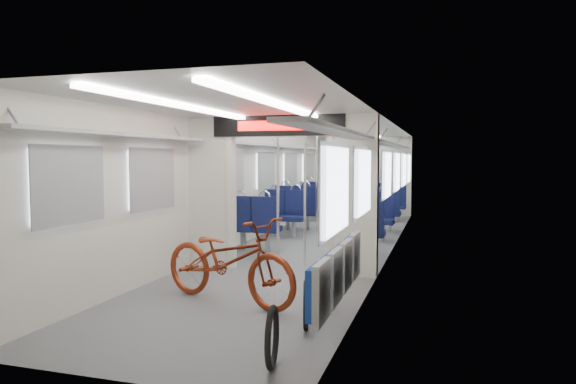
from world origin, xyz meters
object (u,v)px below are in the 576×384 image
object	(u,v)px
seat_bay_near_left	(270,215)
bike_hoop_a	(272,340)
seat_bay_far_left	(307,202)
stanchion_near_left	(278,191)
stanchion_far_left	(317,182)
flip_bench	(338,271)
bike_hoop_b	(306,308)
stanchion_near_right	(305,192)
bicycle	(229,260)
stanchion_far_right	(340,183)
seat_bay_near_right	(365,219)
bike_hoop_c	(326,291)
seat_bay_far_right	(384,203)

from	to	relation	value
seat_bay_near_left	bike_hoop_a	bearing A→B (deg)	-71.06
seat_bay_far_left	stanchion_near_left	world-z (taller)	stanchion_near_left
stanchion_near_left	stanchion_far_left	bearing A→B (deg)	92.81
bike_hoop_a	stanchion_near_left	distance (m)	4.35
flip_bench	seat_bay_far_left	distance (m)	7.90
bike_hoop_b	stanchion_near_right	world-z (taller)	stanchion_near_right
bicycle	seat_bay_far_left	xyz separation A→B (m)	(-0.89, 7.02, 0.06)
bicycle	stanchion_far_right	bearing A→B (deg)	15.50
stanchion_far_right	seat_bay_near_right	bearing A→B (deg)	-59.00
seat_bay_near_left	stanchion_far_right	distance (m)	1.78
bike_hoop_a	stanchion_far_left	size ratio (longest dim) A/B	0.22
seat_bay_far_left	stanchion_far_left	world-z (taller)	stanchion_far_left
stanchion_near_right	stanchion_far_right	distance (m)	3.07
flip_bench	stanchion_far_right	size ratio (longest dim) A/B	0.91
bike_hoop_c	bicycle	bearing A→B (deg)	-176.13
seat_bay_near_right	stanchion_near_left	xyz separation A→B (m)	(-1.16, -1.72, 0.60)
flip_bench	stanchion_near_left	bearing A→B (deg)	118.04
bike_hoop_a	seat_bay_far_right	world-z (taller)	seat_bay_far_right
bike_hoop_a	seat_bay_near_right	distance (m)	5.79
stanchion_far_right	stanchion_far_left	bearing A→B (deg)	145.32
seat_bay_far_right	stanchion_far_left	world-z (taller)	stanchion_far_left
seat_bay_far_right	stanchion_far_left	distance (m)	2.21
flip_bench	bike_hoop_a	bearing A→B (deg)	-105.92
bike_hoop_b	seat_bay_near_right	xyz separation A→B (m)	(-0.13, 4.80, 0.33)
bike_hoop_b	stanchion_near_right	size ratio (longest dim) A/B	0.21
bike_hoop_c	seat_bay_near_left	xyz separation A→B (m)	(-2.03, 4.04, 0.35)
bicycle	seat_bay_far_right	world-z (taller)	seat_bay_far_right
stanchion_near_right	seat_bay_near_left	bearing A→B (deg)	122.88
flip_bench	seat_bay_near_left	size ratio (longest dim) A/B	0.99
seat_bay_near_right	seat_bay_far_left	bearing A→B (deg)	123.01
bicycle	stanchion_near_right	size ratio (longest dim) A/B	0.84
bike_hoop_a	seat_bay_far_left	size ratio (longest dim) A/B	0.23
stanchion_near_right	stanchion_far_right	xyz separation A→B (m)	(-0.05, 3.07, 0.00)
seat_bay_far_right	stanchion_far_left	xyz separation A→B (m)	(-1.32, -1.67, 0.59)
seat_bay_near_left	stanchion_near_right	bearing A→B (deg)	-57.12
stanchion_far_left	stanchion_near_right	bearing A→B (deg)	-79.36
seat_bay_near_left	seat_bay_near_right	size ratio (longest dim) A/B	1.01
bicycle	bike_hoop_b	bearing A→B (deg)	-102.71
seat_bay_far_left	stanchion_far_right	distance (m)	2.13
bike_hoop_a	stanchion_far_right	bearing A→B (deg)	96.69
flip_bench	stanchion_far_right	bearing A→B (deg)	100.91
bicycle	stanchion_far_right	distance (m)	5.37
stanchion_far_left	bike_hoop_a	bearing A→B (deg)	-79.06
bike_hoop_b	stanchion_far_left	world-z (taller)	stanchion_far_left
bike_hoop_c	stanchion_far_right	distance (m)	5.40
seat_bay_far_right	bike_hoop_a	bearing A→B (deg)	-89.33
seat_bay_near_right	stanchion_far_right	size ratio (longest dim) A/B	0.91
bike_hoop_a	stanchion_far_left	world-z (taller)	stanchion_far_left
seat_bay_far_right	stanchion_far_left	size ratio (longest dim) A/B	0.94
seat_bay_far_right	bike_hoop_b	bearing A→B (deg)	-89.11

